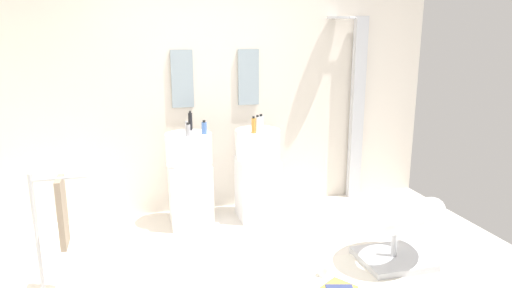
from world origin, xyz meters
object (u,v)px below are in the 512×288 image
at_px(magazine_ochre, 339,288).
at_px(soap_bottle_grey, 188,130).
at_px(pedestal_sink_right, 258,172).
at_px(towel_rack, 58,216).
at_px(lounge_chair, 396,223).
at_px(coffee_mug, 324,271).
at_px(soap_bottle_white, 257,125).
at_px(soap_bottle_black, 190,121).
at_px(soap_bottle_clear, 261,124).
at_px(soap_bottle_blue, 204,128).
at_px(shower_column, 356,105).
at_px(soap_bottle_amber, 254,125).
at_px(pedestal_sink_left, 190,177).

distance_m(magazine_ochre, soap_bottle_grey, 1.94).
xyz_separation_m(pedestal_sink_right, towel_rack, (-1.74, -1.08, 0.14)).
height_order(lounge_chair, coffee_mug, lounge_chair).
height_order(coffee_mug, soap_bottle_white, soap_bottle_white).
height_order(magazine_ochre, soap_bottle_black, soap_bottle_black).
xyz_separation_m(soap_bottle_clear, soap_bottle_blue, (-0.55, 0.06, -0.02)).
bearing_deg(shower_column, lounge_chair, -104.39).
relative_size(pedestal_sink_right, shower_column, 0.50).
distance_m(towel_rack, soap_bottle_amber, 1.95).
relative_size(shower_column, soap_bottle_black, 10.62).
bearing_deg(soap_bottle_amber, soap_bottle_black, 152.45).
distance_m(soap_bottle_clear, soap_bottle_blue, 0.55).
bearing_deg(towel_rack, shower_column, 25.11).
distance_m(pedestal_sink_left, towel_rack, 1.51).
relative_size(pedestal_sink_right, magazine_ochre, 4.93).
relative_size(pedestal_sink_right, soap_bottle_clear, 5.82).
bearing_deg(soap_bottle_grey, magazine_ochre, -56.85).
distance_m(coffee_mug, soap_bottle_black, 1.95).
bearing_deg(soap_bottle_blue, pedestal_sink_right, 5.71).
relative_size(lounge_chair, soap_bottle_white, 5.95).
bearing_deg(soap_bottle_clear, soap_bottle_blue, 173.36).
xyz_separation_m(magazine_ochre, soap_bottle_grey, (-0.92, 1.41, 0.97)).
distance_m(soap_bottle_clear, soap_bottle_white, 0.04).
height_order(coffee_mug, soap_bottle_clear, soap_bottle_clear).
distance_m(pedestal_sink_left, soap_bottle_white, 0.85).
xyz_separation_m(pedestal_sink_left, towel_rack, (-1.05, -1.08, 0.14)).
xyz_separation_m(towel_rack, soap_bottle_amber, (1.66, 0.94, 0.38)).
relative_size(pedestal_sink_left, pedestal_sink_right, 1.00).
distance_m(coffee_mug, soap_bottle_blue, 1.73).
height_order(shower_column, soap_bottle_black, shower_column).
xyz_separation_m(pedestal_sink_left, soap_bottle_white, (0.65, -0.13, 0.52)).
bearing_deg(magazine_ochre, pedestal_sink_right, 64.49).
xyz_separation_m(towel_rack, soap_bottle_white, (1.71, 0.95, 0.38)).
bearing_deg(pedestal_sink_left, soap_bottle_white, -11.45).
xyz_separation_m(magazine_ochre, soap_bottle_blue, (-0.75, 1.48, 0.97)).
height_order(soap_bottle_grey, soap_bottle_black, soap_bottle_black).
bearing_deg(soap_bottle_black, pedestal_sink_left, -105.28).
bearing_deg(lounge_chair, magazine_ochre, -155.59).
height_order(towel_rack, soap_bottle_amber, soap_bottle_amber).
xyz_separation_m(pedestal_sink_left, magazine_ochre, (0.90, -1.53, -0.47)).
distance_m(lounge_chair, soap_bottle_amber, 1.58).
bearing_deg(soap_bottle_white, shower_column, 19.40).
height_order(soap_bottle_grey, soap_bottle_blue, same).
xyz_separation_m(pedestal_sink_left, soap_bottle_blue, (0.15, -0.05, 0.50)).
relative_size(pedestal_sink_left, towel_rack, 1.08).
relative_size(soap_bottle_grey, soap_bottle_clear, 0.75).
bearing_deg(magazine_ochre, coffee_mug, 64.61).
relative_size(towel_rack, soap_bottle_white, 5.49).
distance_m(towel_rack, soap_bottle_grey, 1.45).
distance_m(soap_bottle_grey, soap_bottle_white, 0.67).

